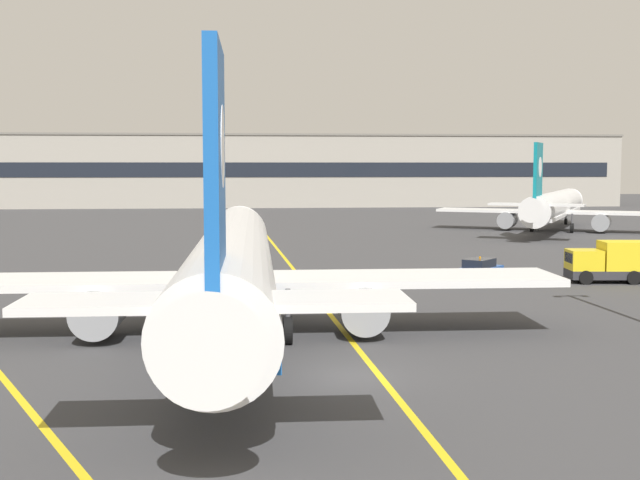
{
  "coord_description": "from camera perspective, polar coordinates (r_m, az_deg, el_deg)",
  "views": [
    {
      "loc": [
        -4.29,
        -31.96,
        8.22
      ],
      "look_at": [
        -0.05,
        12.87,
        4.21
      ],
      "focal_mm": 47.16,
      "sensor_mm": 36.0,
      "label": 1
    }
  ],
  "objects": [
    {
      "name": "airliner_background",
      "position": [
        108.48,
        15.59,
        2.19
      ],
      "size": [
        27.93,
        34.85,
        10.67
      ],
      "color": "white",
      "rests_on": "ground"
    },
    {
      "name": "safety_cone_by_nose_gear",
      "position": [
        56.43,
        -5.0,
        -3.04
      ],
      "size": [
        0.44,
        0.44,
        0.55
      ],
      "color": "orange",
      "rests_on": "ground"
    },
    {
      "name": "taxiway_centreline",
      "position": [
        62.65,
        -1.44,
        -2.45
      ],
      "size": [
        6.73,
        179.9,
        0.01
      ],
      "primitive_type": "cube",
      "rotation": [
        0.0,
        0.0,
        0.04
      ],
      "color": "yellow",
      "rests_on": "ground"
    },
    {
      "name": "service_truck_baggage_yellow",
      "position": [
        62.88,
        19.99,
        -1.37
      ],
      "size": [
        7.8,
        3.31,
        2.9
      ],
      "color": "#2D2D33",
      "rests_on": "ground"
    },
    {
      "name": "airliner_foreground",
      "position": [
        40.3,
        -6.01,
        -1.85
      ],
      "size": [
        32.08,
        41.45,
        11.65
      ],
      "color": "white",
      "rests_on": "ground"
    },
    {
      "name": "ground_plane",
      "position": [
        33.28,
        2.19,
        -9.22
      ],
      "size": [
        400.0,
        400.0,
        0.0
      ],
      "primitive_type": "plane",
      "color": "#3D3D3F"
    },
    {
      "name": "terminal_building",
      "position": [
        167.95,
        -4.71,
        4.72
      ],
      "size": [
        147.92,
        12.4,
        14.34
      ],
      "color": "#9E998E",
      "rests_on": "ground"
    },
    {
      "name": "service_car_fourth",
      "position": [
        60.54,
        10.78,
        -2.07
      ],
      "size": [
        4.14,
        4.34,
        1.79
      ],
      "color": "#2351A8",
      "rests_on": "ground"
    }
  ]
}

